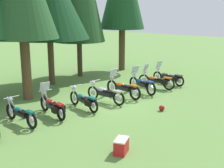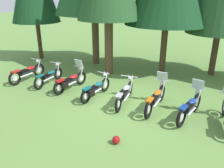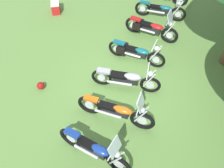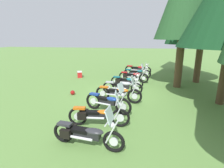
{
  "view_description": "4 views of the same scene",
  "coord_description": "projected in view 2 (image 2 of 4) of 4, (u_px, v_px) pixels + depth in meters",
  "views": [
    {
      "loc": [
        -10.4,
        -9.36,
        4.35
      ],
      "look_at": [
        0.96,
        0.24,
        0.7
      ],
      "focal_mm": 48.25,
      "sensor_mm": 36.0,
      "label": 1
    },
    {
      "loc": [
        2.83,
        -8.45,
        4.41
      ],
      "look_at": [
        -0.51,
        -0.02,
        0.76
      ],
      "focal_mm": 36.87,
      "sensor_mm": 36.0,
      "label": 2
    },
    {
      "loc": [
        5.65,
        0.77,
        6.7
      ],
      "look_at": [
        0.45,
        -0.46,
        0.51
      ],
      "focal_mm": 41.45,
      "sensor_mm": 36.0,
      "label": 3
    },
    {
      "loc": [
        9.88,
        1.06,
        3.24
      ],
      "look_at": [
        1.2,
        -0.49,
        0.86
      ],
      "focal_mm": 28.71,
      "sensor_mm": 36.0,
      "label": 4
    }
  ],
  "objects": [
    {
      "name": "ground_plane",
      "position": [
        123.0,
        102.0,
        9.9
      ],
      "size": [
        80.0,
        80.0,
        0.0
      ],
      "primitive_type": "plane",
      "color": "#608C42"
    },
    {
      "name": "motorcycle_0",
      "position": [
        28.0,
        72.0,
        12.14
      ],
      "size": [
        0.73,
        2.29,
        1.02
      ],
      "rotation": [
        0.0,
        0.0,
        1.4
      ],
      "color": "black",
      "rests_on": "ground_plane"
    },
    {
      "name": "motorcycle_1",
      "position": [
        49.0,
        76.0,
        11.68
      ],
      "size": [
        0.68,
        2.2,
        0.99
      ],
      "rotation": [
        0.0,
        0.0,
        1.52
      ],
      "color": "black",
      "rests_on": "ground_plane"
    },
    {
      "name": "motorcycle_2",
      "position": [
        70.0,
        81.0,
        10.98
      ],
      "size": [
        0.85,
        2.18,
        1.36
      ],
      "rotation": [
        0.0,
        0.0,
        1.35
      ],
      "color": "black",
      "rests_on": "ground_plane"
    },
    {
      "name": "motorcycle_3",
      "position": [
        95.0,
        89.0,
        10.16
      ],
      "size": [
        0.77,
        2.15,
        0.99
      ],
      "rotation": [
        0.0,
        0.0,
        1.4
      ],
      "color": "black",
      "rests_on": "ground_plane"
    },
    {
      "name": "motorcycle_4",
      "position": [
        125.0,
        93.0,
        9.64
      ],
      "size": [
        0.77,
        2.31,
        1.0
      ],
      "rotation": [
        0.0,
        0.0,
        1.6
      ],
      "color": "black",
      "rests_on": "ground_plane"
    },
    {
      "name": "motorcycle_5",
      "position": [
        156.0,
        98.0,
        9.15
      ],
      "size": [
        0.61,
        2.4,
        1.38
      ],
      "rotation": [
        0.0,
        0.0,
        1.46
      ],
      "color": "black",
      "rests_on": "ground_plane"
    },
    {
      "name": "motorcycle_6",
      "position": [
        190.0,
        107.0,
        8.46
      ],
      "size": [
        0.84,
        2.17,
        1.38
      ],
      "rotation": [
        0.0,
        0.0,
        1.28
      ],
      "color": "black",
      "rests_on": "ground_plane"
    },
    {
      "name": "dropped_helmet",
      "position": [
        116.0,
        140.0,
        7.14
      ],
      "size": [
        0.26,
        0.26,
        0.26
      ],
      "primitive_type": "sphere",
      "color": "maroon",
      "rests_on": "ground_plane"
    }
  ]
}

